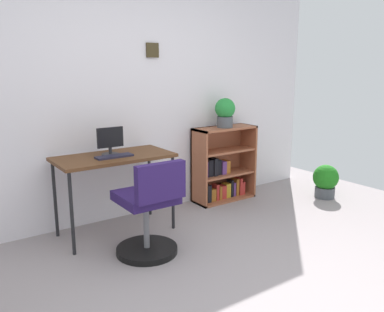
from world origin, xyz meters
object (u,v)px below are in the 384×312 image
at_px(monitor, 110,141).
at_px(office_chair, 149,214).
at_px(keyboard, 114,156).
at_px(bookshelf_low, 221,168).
at_px(desk, 114,162).
at_px(potted_plant_on_shelf, 225,112).
at_px(potted_plant_floor, 326,180).

height_order(monitor, office_chair, monitor).
xyz_separation_m(keyboard, bookshelf_low, (1.47, 0.28, -0.38)).
relative_size(desk, keyboard, 3.17).
bearing_deg(potted_plant_on_shelf, keyboard, -171.27).
bearing_deg(potted_plant_floor, potted_plant_on_shelf, 149.41).
distance_m(bookshelf_low, potted_plant_on_shelf, 0.67).
height_order(desk, potted_plant_on_shelf, potted_plant_on_shelf).
bearing_deg(monitor, bookshelf_low, 6.59).
relative_size(keyboard, bookshelf_low, 0.39).
bearing_deg(potted_plant_on_shelf, potted_plant_floor, -30.59).
xyz_separation_m(office_chair, potted_plant_floor, (2.48, 0.13, -0.16)).
relative_size(monitor, keyboard, 0.77).
bearing_deg(keyboard, potted_plant_floor, -9.05).
relative_size(desk, office_chair, 1.28).
bearing_deg(desk, monitor, 110.07).
distance_m(monitor, keyboard, 0.16).
height_order(office_chair, potted_plant_on_shelf, potted_plant_on_shelf).
bearing_deg(keyboard, office_chair, -84.29).
height_order(monitor, potted_plant_floor, monitor).
bearing_deg(potted_plant_on_shelf, desk, -173.99).
bearing_deg(bookshelf_low, desk, -172.00).
distance_m(monitor, potted_plant_on_shelf, 1.47).
relative_size(office_chair, bookshelf_low, 0.96).
bearing_deg(potted_plant_on_shelf, office_chair, -151.81).
height_order(office_chair, potted_plant_floor, office_chair).
distance_m(office_chair, bookshelf_low, 1.63).
bearing_deg(keyboard, bookshelf_low, 10.65).
xyz_separation_m(keyboard, potted_plant_floor, (2.53, -0.40, -0.55)).
height_order(bookshelf_low, potted_plant_floor, bookshelf_low).
relative_size(desk, monitor, 4.13).
bearing_deg(potted_plant_floor, monitor, 168.52).
height_order(desk, keyboard, keyboard).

